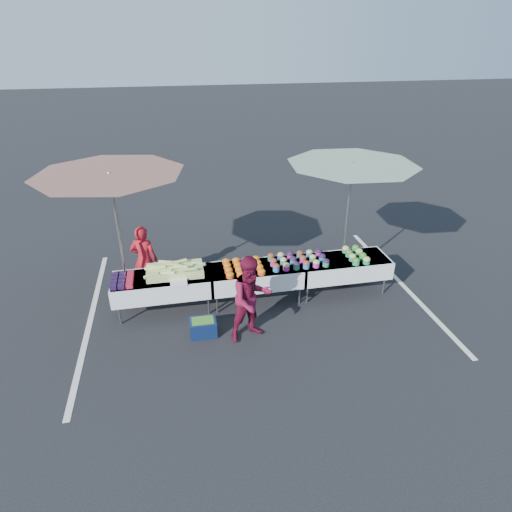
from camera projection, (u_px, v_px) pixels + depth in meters
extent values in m
plane|color=black|center=(256.00, 300.00, 8.66)|extent=(80.00, 80.00, 0.00)
cube|color=silver|center=(91.00, 318.00, 8.10)|extent=(0.10, 5.00, 0.00)
cube|color=silver|center=(401.00, 283.00, 9.22)|extent=(0.10, 5.00, 0.00)
cube|color=white|center=(162.00, 278.00, 8.01)|extent=(1.80, 0.75, 0.04)
cube|color=white|center=(163.00, 285.00, 8.08)|extent=(1.86, 0.81, 0.36)
cylinder|color=slate|center=(120.00, 315.00, 7.86)|extent=(0.04, 0.04, 0.39)
cylinder|color=slate|center=(122.00, 298.00, 8.37)|extent=(0.04, 0.04, 0.39)
cylinder|color=slate|center=(209.00, 305.00, 8.14)|extent=(0.04, 0.04, 0.39)
cylinder|color=slate|center=(206.00, 289.00, 8.66)|extent=(0.04, 0.04, 0.39)
cube|color=white|center=(256.00, 268.00, 8.32)|extent=(1.80, 0.75, 0.04)
cube|color=white|center=(256.00, 275.00, 8.40)|extent=(1.86, 0.81, 0.36)
cylinder|color=slate|center=(217.00, 304.00, 8.17)|extent=(0.04, 0.04, 0.39)
cylinder|color=slate|center=(214.00, 288.00, 8.68)|extent=(0.04, 0.04, 0.39)
cylinder|color=slate|center=(299.00, 295.00, 8.46)|extent=(0.04, 0.04, 0.39)
cylinder|color=slate|center=(291.00, 280.00, 8.97)|extent=(0.04, 0.04, 0.39)
cube|color=white|center=(343.00, 260.00, 8.64)|extent=(1.80, 0.75, 0.04)
cube|color=white|center=(342.00, 267.00, 8.71)|extent=(1.86, 0.81, 0.36)
cylinder|color=slate|center=(307.00, 294.00, 8.49)|extent=(0.04, 0.04, 0.39)
cylinder|color=slate|center=(299.00, 279.00, 9.00)|extent=(0.04, 0.04, 0.39)
cylinder|color=slate|center=(384.00, 285.00, 8.78)|extent=(0.04, 0.04, 0.39)
cylinder|color=slate|center=(371.00, 272.00, 9.29)|extent=(0.04, 0.04, 0.39)
cube|color=black|center=(113.00, 287.00, 7.60)|extent=(0.12, 0.12, 0.08)
cube|color=black|center=(114.00, 283.00, 7.72)|extent=(0.12, 0.12, 0.08)
cube|color=black|center=(115.00, 279.00, 7.84)|extent=(0.12, 0.12, 0.08)
cube|color=black|center=(115.00, 275.00, 7.96)|extent=(0.12, 0.12, 0.08)
cube|color=black|center=(121.00, 286.00, 7.62)|extent=(0.12, 0.12, 0.08)
cube|color=black|center=(122.00, 282.00, 7.74)|extent=(0.12, 0.12, 0.08)
cube|color=black|center=(122.00, 278.00, 7.86)|extent=(0.12, 0.12, 0.08)
cube|color=black|center=(123.00, 275.00, 7.99)|extent=(0.12, 0.12, 0.08)
cube|color=maroon|center=(129.00, 285.00, 7.65)|extent=(0.12, 0.12, 0.08)
cube|color=maroon|center=(130.00, 281.00, 7.77)|extent=(0.12, 0.12, 0.08)
cube|color=maroon|center=(130.00, 278.00, 7.89)|extent=(0.12, 0.12, 0.08)
cube|color=maroon|center=(131.00, 274.00, 8.01)|extent=(0.12, 0.12, 0.08)
cube|color=#A1CB68|center=(175.00, 271.00, 8.05)|extent=(1.05, 0.55, 0.14)
cylinder|color=#A1CB68|center=(191.00, 264.00, 8.22)|extent=(0.27, 0.09, 0.10)
cylinder|color=#A1CB68|center=(154.00, 267.00, 7.98)|extent=(0.27, 0.14, 0.07)
cylinder|color=#A1CB68|center=(181.00, 266.00, 7.91)|extent=(0.27, 0.14, 0.09)
cylinder|color=#A1CB68|center=(152.00, 270.00, 7.99)|extent=(0.27, 0.15, 0.10)
cylinder|color=#A1CB68|center=(165.00, 269.00, 7.93)|extent=(0.27, 0.15, 0.08)
cylinder|color=#A1CB68|center=(172.00, 264.00, 8.02)|extent=(0.27, 0.10, 0.10)
cylinder|color=#A1CB68|center=(172.00, 268.00, 7.92)|extent=(0.27, 0.07, 0.08)
cylinder|color=#A1CB68|center=(168.00, 273.00, 7.84)|extent=(0.27, 0.14, 0.09)
cylinder|color=#A1CB68|center=(166.00, 262.00, 8.15)|extent=(0.27, 0.12, 0.08)
cylinder|color=#A1CB68|center=(199.00, 264.00, 8.19)|extent=(0.27, 0.16, 0.08)
cylinder|color=#A1CB68|center=(157.00, 269.00, 7.92)|extent=(0.27, 0.11, 0.07)
cylinder|color=#A1CB68|center=(170.00, 276.00, 7.82)|extent=(0.27, 0.10, 0.07)
cylinder|color=#A1CB68|center=(180.00, 261.00, 8.15)|extent=(0.27, 0.12, 0.08)
cylinder|color=#A1CB68|center=(151.00, 275.00, 7.75)|extent=(0.27, 0.15, 0.08)
cylinder|color=#A1CB68|center=(156.00, 266.00, 7.97)|extent=(0.27, 0.10, 0.08)
cylinder|color=#A1CB68|center=(186.00, 267.00, 8.01)|extent=(0.27, 0.16, 0.10)
cylinder|color=#A1CB68|center=(159.00, 267.00, 7.87)|extent=(0.27, 0.12, 0.09)
cylinder|color=#A1CB68|center=(190.00, 269.00, 7.84)|extent=(0.27, 0.09, 0.07)
cube|color=white|center=(179.00, 282.00, 7.78)|extent=(0.30, 0.25, 0.05)
cylinder|color=#CD4A16|center=(230.00, 276.00, 7.96)|extent=(0.15, 0.15, 0.05)
ellipsoid|color=#F85E0E|center=(230.00, 274.00, 7.94)|extent=(0.15, 0.15, 0.08)
cylinder|color=#CD4A16|center=(229.00, 272.00, 8.12)|extent=(0.15, 0.15, 0.05)
ellipsoid|color=#F85E0E|center=(229.00, 270.00, 8.10)|extent=(0.15, 0.15, 0.08)
cylinder|color=#CD4A16|center=(227.00, 267.00, 8.28)|extent=(0.15, 0.15, 0.05)
ellipsoid|color=#F85E0E|center=(227.00, 265.00, 8.26)|extent=(0.15, 0.15, 0.08)
cylinder|color=#CD4A16|center=(226.00, 263.00, 8.43)|extent=(0.15, 0.15, 0.05)
ellipsoid|color=#F85E0E|center=(226.00, 261.00, 8.41)|extent=(0.15, 0.15, 0.08)
cylinder|color=#CD4A16|center=(241.00, 275.00, 8.00)|extent=(0.15, 0.15, 0.05)
ellipsoid|color=#F85E0E|center=(241.00, 273.00, 7.98)|extent=(0.15, 0.15, 0.08)
cylinder|color=#CD4A16|center=(239.00, 270.00, 8.15)|extent=(0.15, 0.15, 0.05)
ellipsoid|color=#F85E0E|center=(239.00, 269.00, 8.14)|extent=(0.15, 0.15, 0.08)
cylinder|color=#CD4A16|center=(238.00, 266.00, 8.31)|extent=(0.15, 0.15, 0.05)
ellipsoid|color=#F85E0E|center=(238.00, 264.00, 8.29)|extent=(0.15, 0.15, 0.08)
cylinder|color=#CD4A16|center=(236.00, 262.00, 8.47)|extent=(0.15, 0.15, 0.05)
ellipsoid|color=#F85E0E|center=(236.00, 260.00, 8.45)|extent=(0.15, 0.15, 0.08)
cylinder|color=#CD4A16|center=(251.00, 274.00, 8.03)|extent=(0.15, 0.15, 0.05)
ellipsoid|color=#F85E0E|center=(251.00, 272.00, 8.01)|extent=(0.15, 0.15, 0.08)
cylinder|color=#CD4A16|center=(249.00, 269.00, 8.19)|extent=(0.15, 0.15, 0.05)
ellipsoid|color=#F85E0E|center=(249.00, 268.00, 8.17)|extent=(0.15, 0.15, 0.08)
cylinder|color=#CD4A16|center=(248.00, 265.00, 8.35)|extent=(0.15, 0.15, 0.05)
ellipsoid|color=#F85E0E|center=(248.00, 263.00, 8.33)|extent=(0.15, 0.15, 0.08)
cylinder|color=#CD4A16|center=(246.00, 261.00, 8.50)|extent=(0.15, 0.15, 0.05)
ellipsoid|color=#F85E0E|center=(246.00, 259.00, 8.48)|extent=(0.15, 0.15, 0.08)
cylinder|color=#CD4A16|center=(262.00, 273.00, 8.07)|extent=(0.15, 0.15, 0.05)
ellipsoid|color=#F85E0E|center=(262.00, 271.00, 8.05)|extent=(0.15, 0.15, 0.08)
cylinder|color=#CD4A16|center=(260.00, 268.00, 8.22)|extent=(0.15, 0.15, 0.05)
ellipsoid|color=#F85E0E|center=(260.00, 267.00, 8.21)|extent=(0.15, 0.15, 0.08)
cylinder|color=#CD4A16|center=(258.00, 264.00, 8.38)|extent=(0.15, 0.15, 0.05)
ellipsoid|color=#F85E0E|center=(258.00, 262.00, 8.36)|extent=(0.15, 0.15, 0.08)
cylinder|color=#CD4A16|center=(256.00, 260.00, 8.54)|extent=(0.15, 0.15, 0.05)
ellipsoid|color=#F85E0E|center=(256.00, 258.00, 8.52)|extent=(0.15, 0.15, 0.08)
cylinder|color=#266EB4|center=(276.00, 269.00, 8.16)|extent=(0.13, 0.13, 0.10)
ellipsoid|color=maroon|center=(276.00, 266.00, 8.13)|extent=(0.14, 0.14, 0.10)
cylinder|color=#AD258E|center=(274.00, 263.00, 8.35)|extent=(0.13, 0.13, 0.10)
ellipsoid|color=maroon|center=(274.00, 261.00, 8.32)|extent=(0.14, 0.14, 0.10)
cylinder|color=#218552|center=(271.00, 258.00, 8.54)|extent=(0.13, 0.13, 0.10)
ellipsoid|color=maroon|center=(271.00, 256.00, 8.52)|extent=(0.14, 0.14, 0.10)
cylinder|color=#AD258E|center=(286.00, 268.00, 8.20)|extent=(0.13, 0.13, 0.10)
ellipsoid|color=tan|center=(286.00, 265.00, 8.17)|extent=(0.14, 0.14, 0.10)
cylinder|color=#218552|center=(283.00, 262.00, 8.39)|extent=(0.13, 0.13, 0.10)
ellipsoid|color=tan|center=(284.00, 260.00, 8.36)|extent=(0.14, 0.14, 0.10)
cylinder|color=#266EB4|center=(281.00, 257.00, 8.58)|extent=(0.13, 0.13, 0.10)
ellipsoid|color=tan|center=(281.00, 255.00, 8.55)|extent=(0.14, 0.14, 0.10)
cylinder|color=#218552|center=(296.00, 267.00, 8.23)|extent=(0.13, 0.13, 0.10)
ellipsoid|color=black|center=(296.00, 264.00, 8.20)|extent=(0.14, 0.14, 0.10)
cylinder|color=#266EB4|center=(293.00, 261.00, 8.42)|extent=(0.13, 0.13, 0.10)
ellipsoid|color=black|center=(293.00, 259.00, 8.39)|extent=(0.14, 0.14, 0.10)
cylinder|color=#AD258E|center=(290.00, 256.00, 8.61)|extent=(0.13, 0.13, 0.10)
ellipsoid|color=black|center=(290.00, 254.00, 8.59)|extent=(0.14, 0.14, 0.10)
cylinder|color=#266EB4|center=(306.00, 266.00, 8.27)|extent=(0.13, 0.13, 0.10)
ellipsoid|color=maroon|center=(306.00, 263.00, 8.24)|extent=(0.14, 0.14, 0.10)
cylinder|color=#AD258E|center=(303.00, 261.00, 8.46)|extent=(0.13, 0.13, 0.10)
ellipsoid|color=maroon|center=(303.00, 258.00, 8.43)|extent=(0.14, 0.14, 0.10)
cylinder|color=#218552|center=(300.00, 255.00, 8.65)|extent=(0.13, 0.13, 0.10)
ellipsoid|color=maroon|center=(300.00, 253.00, 8.62)|extent=(0.14, 0.14, 0.10)
cylinder|color=#AD258E|center=(316.00, 265.00, 8.30)|extent=(0.13, 0.13, 0.10)
ellipsoid|color=tan|center=(316.00, 262.00, 8.27)|extent=(0.14, 0.14, 0.10)
cylinder|color=#218552|center=(313.00, 260.00, 8.49)|extent=(0.13, 0.13, 0.10)
ellipsoid|color=tan|center=(313.00, 257.00, 8.47)|extent=(0.14, 0.14, 0.10)
cylinder|color=#266EB4|center=(309.00, 255.00, 8.68)|extent=(0.13, 0.13, 0.10)
ellipsoid|color=tan|center=(309.00, 252.00, 8.66)|extent=(0.14, 0.14, 0.10)
cylinder|color=#218552|center=(326.00, 264.00, 8.34)|extent=(0.13, 0.13, 0.10)
ellipsoid|color=black|center=(326.00, 261.00, 8.31)|extent=(0.14, 0.14, 0.10)
cylinder|color=#266EB4|center=(322.00, 259.00, 8.53)|extent=(0.13, 0.13, 0.10)
ellipsoid|color=black|center=(322.00, 256.00, 8.50)|extent=(0.14, 0.14, 0.10)
cylinder|color=#AD258E|center=(319.00, 254.00, 8.72)|extent=(0.13, 0.13, 0.10)
ellipsoid|color=black|center=(319.00, 251.00, 8.69)|extent=(0.14, 0.14, 0.10)
cylinder|color=#218552|center=(356.00, 263.00, 8.39)|extent=(0.14, 0.14, 0.08)
ellipsoid|color=#1E7320|center=(356.00, 260.00, 8.37)|extent=(0.14, 0.14, 0.11)
cylinder|color=#218552|center=(352.00, 259.00, 8.55)|extent=(0.14, 0.14, 0.08)
ellipsoid|color=#ABB24F|center=(353.00, 256.00, 8.53)|extent=(0.14, 0.14, 0.11)
cylinder|color=#218552|center=(349.00, 255.00, 8.71)|extent=(0.14, 0.14, 0.08)
ellipsoid|color=#1E7320|center=(349.00, 252.00, 8.68)|extent=(0.14, 0.14, 0.11)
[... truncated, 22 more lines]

